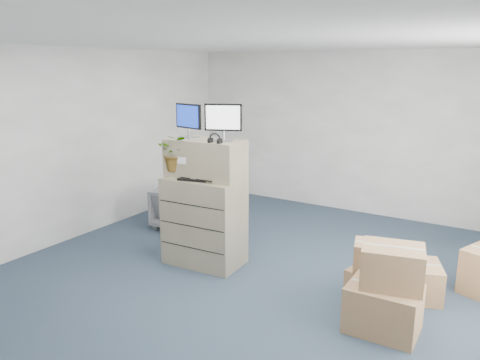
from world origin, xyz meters
name	(u,v)px	position (x,y,z in m)	size (l,w,h in m)	color
ground	(245,283)	(0.00, 0.00, 0.00)	(7.00, 7.00, 0.00)	#243342
wall_back	(349,133)	(0.00, 3.51, 1.40)	(6.00, 0.02, 2.80)	#B5B4AC
filing_cabinet_lower	(204,221)	(-0.77, 0.25, 0.57)	(0.98, 0.60, 1.14)	gray
filing_cabinet_upper	(206,159)	(-0.77, 0.31, 1.39)	(0.98, 0.49, 0.49)	gray
monitor_left	(188,119)	(-1.03, 0.31, 1.88)	(0.44, 0.21, 0.43)	#99999E
monitor_right	(223,120)	(-0.50, 0.32, 1.89)	(0.44, 0.25, 0.45)	#99999E
headphones	(215,139)	(-0.50, 0.14, 1.68)	(0.16, 0.16, 0.02)	black
keyboard	(199,179)	(-0.75, 0.15, 1.16)	(0.51, 0.21, 0.03)	black
mouse	(217,182)	(-0.47, 0.14, 1.16)	(0.11, 0.07, 0.04)	silver
water_bottle	(213,167)	(-0.65, 0.32, 1.29)	(0.08, 0.08, 0.29)	gray
phone_dock	(202,175)	(-0.79, 0.26, 1.19)	(0.06, 0.05, 0.14)	silver
external_drive	(235,177)	(-0.40, 0.42, 1.18)	(0.21, 0.16, 0.06)	black
tissue_box	(230,172)	(-0.42, 0.35, 1.26)	(0.25, 0.12, 0.09)	#3A75C6
potted_plant	(176,157)	(-1.10, 0.13, 1.40)	(0.54, 0.57, 0.45)	#9EB491
office_chair	(180,205)	(-1.94, 1.19, 0.37)	(0.72, 0.67, 0.74)	slate
cardboard_boxes	(420,283)	(1.90, 0.44, 0.31)	(1.88, 1.95, 0.87)	#946847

